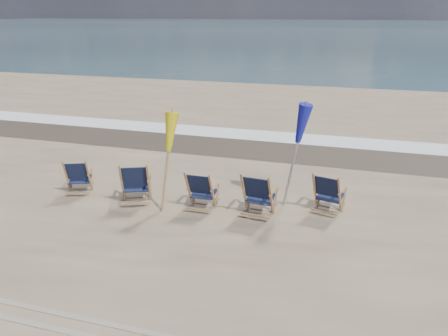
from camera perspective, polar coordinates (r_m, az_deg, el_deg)
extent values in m
plane|color=#36525A|center=(134.71, 16.19, 17.25)|extent=(400.00, 400.00, 0.00)
cube|color=silver|center=(15.72, 6.37, 4.14)|extent=(200.00, 1.40, 0.01)
cube|color=#42362A|center=(14.30, 5.27, 2.59)|extent=(200.00, 2.60, 0.00)
cylinder|color=#9A6F45|center=(9.63, -7.52, 0.74)|extent=(0.06, 0.06, 2.19)
cone|color=gold|center=(9.45, -7.69, 4.29)|extent=(0.30, 0.30, 0.85)
cylinder|color=#A5A5AD|center=(9.67, 9.08, 1.45)|extent=(0.06, 0.06, 2.42)
cone|color=#151897|center=(9.46, 9.32, 5.66)|extent=(0.30, 0.30, 0.85)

